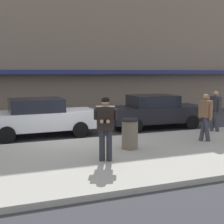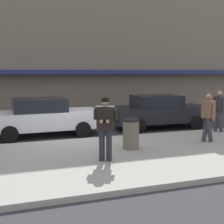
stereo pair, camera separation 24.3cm
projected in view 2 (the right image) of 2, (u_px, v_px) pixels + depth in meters
The scene contains 10 objects.
ground_plane at pixel (74, 141), 11.78m from camera, with size 80.00×80.00×0.00m, color #333338.
sidewalk at pixel (127, 156), 9.44m from camera, with size 32.00×5.30×0.14m, color #99968E.
curb_paint_line at pixel (99, 139), 12.16m from camera, with size 28.00×0.12×0.01m, color silver.
storefront_facade at pixel (58, 31), 19.40m from camera, with size 28.00×4.70×10.34m.
parked_sedan_mid at pixel (43, 117), 12.71m from camera, with size 4.54×2.00×1.54m.
parked_sedan_far at pixel (159, 111), 14.46m from camera, with size 4.58×2.09×1.54m.
man_texting_on_phone at pixel (105, 122), 8.55m from camera, with size 0.61×0.65×1.81m.
pedestrian_with_bag at pixel (219, 108), 12.86m from camera, with size 0.35×0.72×1.70m.
pedestrian_dark_coat at pixel (208, 115), 11.00m from camera, with size 0.36×0.60×1.70m.
trash_bin at pixel (131, 134), 10.00m from camera, with size 0.55×0.55×0.98m.
Camera 2 is at (-2.48, -11.37, 2.60)m, focal length 50.00 mm.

